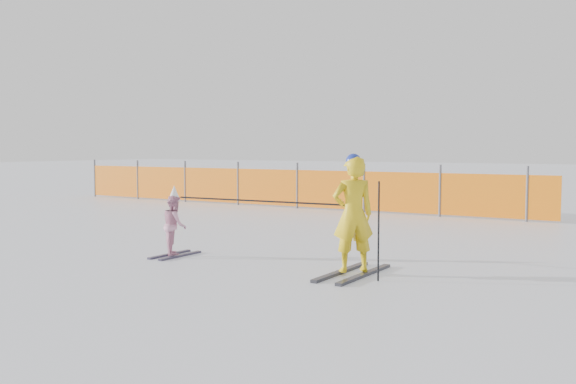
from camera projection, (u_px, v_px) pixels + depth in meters
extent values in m
plane|color=white|center=(270.00, 264.00, 9.19)|extent=(120.00, 120.00, 0.00)
cube|color=black|center=(341.00, 272.00, 8.48)|extent=(0.09, 1.49, 0.04)
cube|color=black|center=(364.00, 274.00, 8.31)|extent=(0.09, 1.49, 0.04)
imported|color=yellow|center=(353.00, 214.00, 8.34)|extent=(0.65, 0.64, 1.51)
sphere|color=navy|center=(353.00, 161.00, 8.29)|extent=(0.20, 0.20, 0.20)
cube|color=black|center=(170.00, 254.00, 9.89)|extent=(0.09, 0.91, 0.03)
cube|color=black|center=(180.00, 256.00, 9.77)|extent=(0.09, 0.91, 0.03)
imported|color=pink|center=(175.00, 225.00, 9.80)|extent=(0.56, 0.55, 0.91)
cone|color=white|center=(174.00, 193.00, 9.76)|extent=(0.19, 0.19, 0.24)
cylinder|color=black|center=(379.00, 231.00, 7.95)|extent=(0.02, 0.02, 1.25)
cylinder|color=black|center=(257.00, 201.00, 9.05)|extent=(2.70, 0.16, 0.02)
cylinder|color=#595960|center=(95.00, 178.00, 21.69)|extent=(0.06, 0.06, 1.25)
cylinder|color=#595960|center=(138.00, 180.00, 20.63)|extent=(0.06, 0.06, 1.25)
cylinder|color=#595960|center=(185.00, 181.00, 19.58)|extent=(0.06, 0.06, 1.25)
cylinder|color=#595960|center=(238.00, 183.00, 18.53)|extent=(0.06, 0.06, 1.25)
cylinder|color=#595960|center=(297.00, 185.00, 17.47)|extent=(0.06, 0.06, 1.25)
cylinder|color=#595960|center=(364.00, 188.00, 16.42)|extent=(0.06, 0.06, 1.25)
cylinder|color=#595960|center=(440.00, 191.00, 15.37)|extent=(0.06, 0.06, 1.25)
cylinder|color=#595960|center=(527.00, 194.00, 14.31)|extent=(0.06, 0.06, 1.25)
cube|color=orange|center=(277.00, 187.00, 17.82)|extent=(14.71, 0.03, 1.00)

